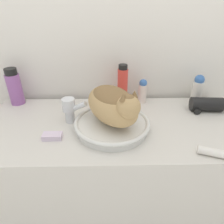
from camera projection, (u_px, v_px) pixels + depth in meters
name	position (u px, v px, depth m)	size (l,w,h in m)	color
wall_back	(109.00, 28.00, 1.08)	(8.00, 0.05, 2.40)	silver
vanity_counter	(111.00, 181.00, 1.18)	(1.27, 0.57, 0.80)	beige
sink_basin	(112.00, 124.00, 0.93)	(0.35, 0.35, 0.05)	silver
cat	(113.00, 104.00, 0.87)	(0.31, 0.39, 0.19)	tan
faucet	(70.00, 109.00, 0.96)	(0.13, 0.07, 0.13)	silver
shampoo_bottle_tall	(123.00, 85.00, 1.14)	(0.06, 0.06, 0.23)	#DB3D33
lotion_bottle_white	(198.00, 89.00, 1.16)	(0.06, 0.06, 0.17)	white
deodorant_stick	(143.00, 91.00, 1.16)	(0.05, 0.05, 0.14)	silver
mouthwash_bottle	(15.00, 87.00, 1.13)	(0.08, 0.08, 0.21)	#93569E
cream_tube	(217.00, 153.00, 0.77)	(0.14, 0.08, 0.04)	silver
hair_dryer	(206.00, 105.00, 1.08)	(0.19, 0.11, 0.08)	black
soap_bar	(52.00, 136.00, 0.87)	(0.08, 0.04, 0.02)	silver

